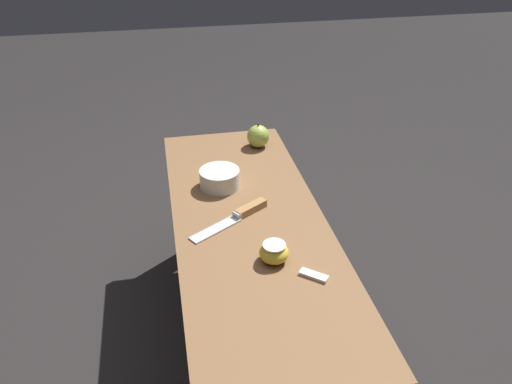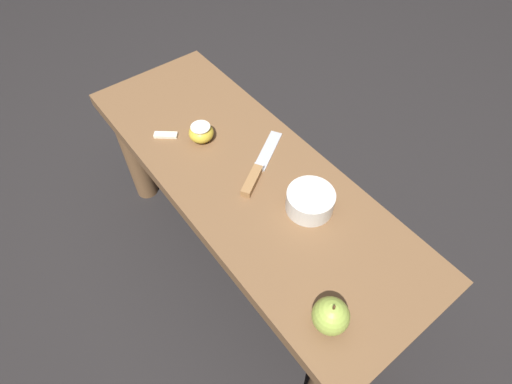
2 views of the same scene
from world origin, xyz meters
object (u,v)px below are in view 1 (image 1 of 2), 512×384
wooden_bench (250,253)px  apple_whole (258,136)px  bowl (220,178)px  apple_cut (274,252)px  knife (241,214)px

wooden_bench → apple_whole: size_ratio=13.08×
bowl → apple_cut: bearing=-167.9°
knife → apple_cut: bearing=71.2°
knife → bowl: (0.16, 0.03, 0.02)m
knife → bowl: bowl is taller
wooden_bench → bowl: bearing=15.6°
knife → apple_cut: (-0.19, -0.04, 0.02)m
apple_whole → apple_cut: bearing=171.9°
wooden_bench → knife: knife is taller
knife → apple_whole: bearing=-139.7°
apple_whole → bowl: bearing=145.3°
apple_whole → apple_cut: 0.59m
knife → bowl: size_ratio=1.93×
apple_cut → bowl: size_ratio=0.60×
knife → apple_cut: 0.20m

